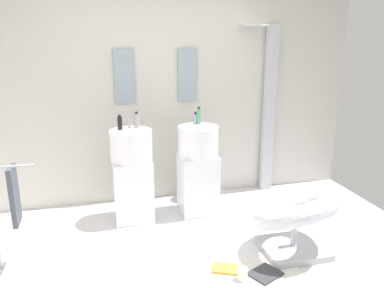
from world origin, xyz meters
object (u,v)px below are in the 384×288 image
towel_rack (11,198)px  soap_bottle_green (199,116)px  shower_column (268,106)px  soap_bottle_black (120,123)px  lounge_chair (295,217)px  pedestal_sink_left (132,174)px  soap_bottle_grey (137,120)px  magazine_ochre (226,269)px  soap_bottle_blue (195,119)px  pedestal_sink_right (198,168)px  magazine_charcoal (265,274)px  coffee_mug (242,274)px

towel_rack → soap_bottle_green: size_ratio=4.95×
shower_column → soap_bottle_black: bearing=-168.7°
lounge_chair → towel_rack: towel_rack is taller
pedestal_sink_left → soap_bottle_black: soap_bottle_black is taller
soap_bottle_green → soap_bottle_grey: size_ratio=1.13×
lounge_chair → magazine_ochre: 0.78m
lounge_chair → soap_bottle_green: soap_bottle_green is taller
shower_column → soap_bottle_blue: 1.04m
pedestal_sink_right → soap_bottle_grey: size_ratio=6.37×
lounge_chair → soap_bottle_green: bearing=116.9°
soap_bottle_green → soap_bottle_grey: soap_bottle_green is taller
shower_column → soap_bottle_blue: (-1.00, -0.29, -0.04)m
shower_column → soap_bottle_green: (-0.97, -0.31, -0.01)m
towel_rack → soap_bottle_black: size_ratio=6.10×
lounge_chair → soap_bottle_black: (-1.44, 1.10, 0.70)m
shower_column → pedestal_sink_left: bearing=-166.2°
pedestal_sink_right → shower_column: shower_column is taller
soap_bottle_blue → pedestal_sink_left: bearing=-169.8°
soap_bottle_grey → magazine_charcoal: bearing=-59.1°
towel_rack → soap_bottle_black: bearing=37.5°
shower_column → soap_bottle_grey: size_ratio=12.10×
shower_column → soap_bottle_black: (-1.82, -0.36, -0.03)m
shower_column → magazine_ochre: shower_column is taller
soap_bottle_black → soap_bottle_green: 0.86m
coffee_mug → magazine_charcoal: bearing=4.1°
coffee_mug → soap_bottle_blue: bearing=90.2°
lounge_chair → soap_bottle_green: 1.48m
magazine_charcoal → soap_bottle_black: bearing=101.3°
pedestal_sink_left → pedestal_sink_right: (0.72, 0.00, 0.00)m
pedestal_sink_right → magazine_ochre: 1.28m
lounge_chair → coffee_mug: 0.74m
coffee_mug → soap_bottle_green: size_ratio=0.55×
towel_rack → soap_bottle_grey: 1.44m
coffee_mug → shower_column: bearing=60.6°
magazine_ochre → coffee_mug: size_ratio=2.16×
shower_column → magazine_ochre: 2.21m
pedestal_sink_left → magazine_charcoal: bearing=-54.8°
pedestal_sink_right → magazine_charcoal: 1.43m
towel_rack → magazine_charcoal: 2.18m
magazine_ochre → soap_bottle_green: (0.11, 1.30, 1.05)m
soap_bottle_black → soap_bottle_blue: soap_bottle_black is taller
coffee_mug → magazine_ochre: bearing=118.3°
pedestal_sink_right → magazine_charcoal: pedestal_sink_right is taller
soap_bottle_grey → soap_bottle_black: bearing=-166.0°
pedestal_sink_left → soap_bottle_green: soap_bottle_green is taller
coffee_mug → soap_bottle_grey: soap_bottle_grey is taller
coffee_mug → pedestal_sink_right: bearing=90.4°
coffee_mug → soap_bottle_blue: size_ratio=0.79×
coffee_mug → soap_bottle_black: bearing=120.5°
soap_bottle_grey → soap_bottle_blue: size_ratio=1.28×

